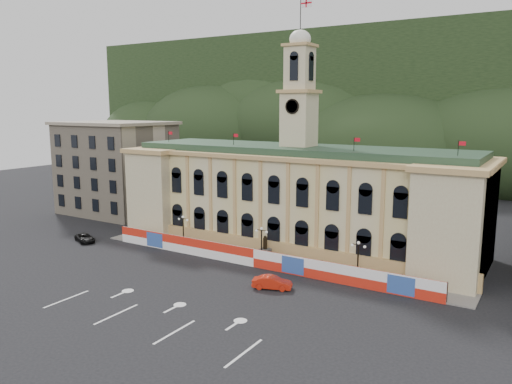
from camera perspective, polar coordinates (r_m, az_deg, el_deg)
The scene contains 13 objects.
ground at distance 57.35m, azimuth -8.36°, elevation -12.46°, with size 260.00×260.00×0.00m, color black.
lane_markings at distance 53.94m, azimuth -11.87°, elevation -14.04°, with size 26.00×10.00×0.02m, color white, non-canonical shape.
hill_ridge at distance 166.08m, azimuth 19.86°, elevation 8.43°, with size 230.00×80.00×64.00m.
city_hall at distance 77.54m, azimuth 4.69°, elevation -0.49°, with size 56.20×17.60×37.10m.
side_building_left at distance 106.05m, azimuth -15.64°, elevation 2.74°, with size 21.00×17.00×18.60m.
hoarding_fence at distance 68.41m, azimuth -0.17°, elevation -7.54°, with size 50.00×0.44×2.50m.
pavement at distance 70.97m, azimuth 0.94°, elevation -7.89°, with size 56.00×5.50×0.16m, color slate.
statue at distance 70.85m, azimuth 1.05°, elevation -6.98°, with size 1.40×1.40×3.72m.
lamp_left at distance 77.41m, azimuth -8.31°, elevation -4.19°, with size 1.96×0.44×5.15m.
lamp_center at distance 69.51m, azimuth 0.63°, elevation -5.70°, with size 1.96×0.44×5.15m.
lamp_right at distance 63.73m, azimuth 11.58°, elevation -7.33°, with size 1.96×0.44×5.15m.
red_sedan at distance 60.65m, azimuth 1.85°, elevation -10.31°, with size 5.01×3.13×1.56m, color red.
black_suv at distance 85.41m, azimuth -18.96°, elevation -4.98°, with size 5.24×3.87×1.32m, color black.
Camera 1 is at (34.46, -40.47, 21.53)m, focal length 35.00 mm.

